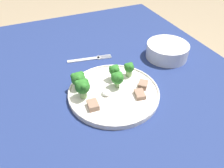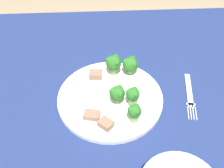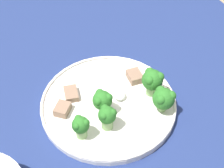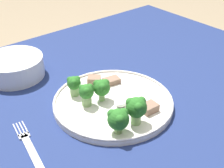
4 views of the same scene
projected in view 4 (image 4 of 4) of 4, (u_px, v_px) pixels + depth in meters
The scene contains 13 objects.
table at pixel (103, 142), 0.79m from camera, with size 1.30×0.98×0.78m.
dinner_plate at pixel (113, 102), 0.75m from camera, with size 0.29×0.29×0.02m.
fork at pixel (30, 147), 0.63m from camera, with size 0.05×0.17×0.00m.
cream_bowl at pixel (14, 67), 0.86m from camera, with size 0.16×0.16×0.06m.
broccoli_floret_near_rim_left at pixel (102, 87), 0.74m from camera, with size 0.04×0.04×0.06m.
broccoli_floret_center_left at pixel (118, 119), 0.64m from camera, with size 0.05×0.05×0.06m.
broccoli_floret_back_left at pixel (86, 93), 0.72m from camera, with size 0.04×0.04×0.06m.
broccoli_floret_front_left at pixel (136, 108), 0.66m from camera, with size 0.05×0.05×0.06m.
broccoli_floret_center_back at pixel (74, 84), 0.76m from camera, with size 0.03×0.03×0.05m.
meat_slice_front_slice at pixel (112, 81), 0.82m from camera, with size 0.05×0.04×0.01m.
meat_slice_middle_slice at pixel (94, 80), 0.82m from camera, with size 0.04×0.04×0.02m.
meat_slice_rear_slice at pixel (149, 108), 0.71m from camera, with size 0.04×0.03×0.02m.
sauce_dollop at pixel (121, 103), 0.73m from camera, with size 0.03×0.03×0.02m.
Camera 4 is at (-0.36, -0.47, 1.23)m, focal length 50.00 mm.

